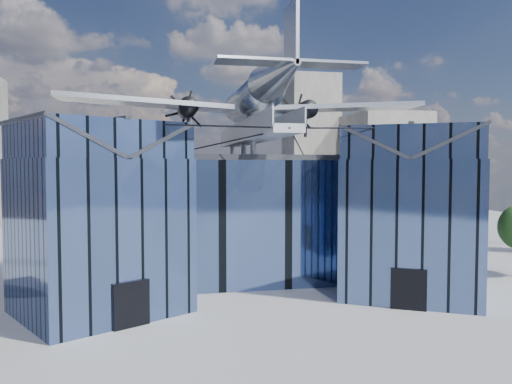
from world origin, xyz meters
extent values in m
plane|color=gray|center=(0.00, 0.00, 0.00)|extent=(120.00, 120.00, 0.00)
cube|color=#475E90|center=(0.00, 9.00, 4.75)|extent=(28.00, 14.00, 9.50)
cube|color=#292B31|center=(0.00, 9.00, 9.70)|extent=(28.00, 14.00, 0.40)
cube|color=#475E90|center=(-10.50, -1.00, 4.75)|extent=(11.79, 11.43, 9.50)
cube|color=#475E90|center=(-10.50, -1.00, 10.60)|extent=(11.56, 11.20, 2.20)
cube|color=#292B31|center=(-12.45, -2.12, 10.60)|extent=(7.98, 9.23, 2.40)
cube|color=#292B31|center=(-8.55, 0.12, 10.60)|extent=(7.98, 9.23, 2.40)
cube|color=#292B31|center=(-10.50, -1.00, 11.75)|extent=(4.30, 7.10, 0.18)
cube|color=black|center=(-8.48, -4.51, 1.30)|extent=(2.03, 1.32, 2.60)
cube|color=black|center=(-6.60, 1.25, 4.75)|extent=(0.34, 0.34, 9.50)
cube|color=#475E90|center=(10.50, -1.00, 4.75)|extent=(11.79, 11.43, 9.50)
cube|color=#475E90|center=(10.50, -1.00, 10.60)|extent=(11.56, 11.20, 2.20)
cube|color=#292B31|center=(8.55, 0.12, 10.60)|extent=(7.98, 9.23, 2.40)
cube|color=#292B31|center=(12.45, -2.12, 10.60)|extent=(7.98, 9.23, 2.40)
cube|color=#292B31|center=(10.50, -1.00, 11.75)|extent=(4.30, 7.10, 0.18)
cube|color=black|center=(8.48, -4.51, 1.30)|extent=(2.03, 1.32, 2.60)
cube|color=black|center=(6.60, 1.25, 4.75)|extent=(0.34, 0.34, 9.50)
cube|color=#9EA3AC|center=(0.00, 3.50, 11.10)|extent=(1.80, 21.00, 0.50)
cube|color=#9EA3AC|center=(-0.90, 3.50, 11.75)|extent=(0.08, 21.00, 1.10)
cube|color=#9EA3AC|center=(0.90, 3.50, 11.75)|extent=(0.08, 21.00, 1.10)
cylinder|color=#9EA3AC|center=(0.00, 13.00, 10.43)|extent=(0.44, 0.44, 1.35)
cylinder|color=#9EA3AC|center=(0.00, 7.00, 10.43)|extent=(0.44, 0.44, 1.35)
cylinder|color=#9EA3AC|center=(0.00, 3.00, 10.43)|extent=(0.44, 0.44, 1.35)
cylinder|color=#9EA3AC|center=(0.00, 4.00, 12.05)|extent=(0.70, 0.70, 1.40)
cylinder|color=black|center=(-5.25, -4.00, 11.40)|extent=(10.55, 6.08, 0.69)
cylinder|color=black|center=(5.25, -4.00, 11.40)|extent=(10.55, 6.08, 0.69)
cylinder|color=black|center=(-3.00, 1.50, 10.55)|extent=(6.09, 17.04, 1.19)
cylinder|color=black|center=(3.00, 1.50, 10.55)|extent=(6.09, 17.04, 1.19)
cylinder|color=#A4AAB0|center=(0.00, 4.00, 14.00)|extent=(2.50, 11.00, 2.50)
sphere|color=#A4AAB0|center=(0.00, 9.50, 14.00)|extent=(2.50, 2.50, 2.50)
cube|color=black|center=(0.00, 8.50, 14.69)|extent=(1.60, 1.40, 0.50)
cone|color=#A4AAB0|center=(0.00, -5.00, 14.30)|extent=(2.50, 7.00, 2.50)
cube|color=#A4AAB0|center=(0.00, -7.30, 15.90)|extent=(0.18, 2.40, 3.40)
cube|color=#A4AAB0|center=(0.00, -7.20, 14.50)|extent=(8.00, 1.80, 0.14)
cube|color=#A4AAB0|center=(-7.00, 5.00, 13.70)|extent=(14.00, 3.20, 1.08)
cylinder|color=black|center=(-4.60, 5.60, 13.45)|extent=(1.44, 3.20, 1.44)
cone|color=black|center=(-4.60, 7.40, 13.45)|extent=(0.70, 0.70, 0.70)
cube|color=black|center=(-4.60, 7.55, 13.45)|extent=(1.05, 0.06, 3.33)
cube|color=black|center=(-4.60, 7.55, 13.45)|extent=(2.53, 0.06, 2.53)
cube|color=black|center=(-4.60, 7.55, 13.45)|extent=(3.33, 0.06, 1.05)
cylinder|color=black|center=(-4.60, 5.00, 12.22)|extent=(0.24, 0.24, 1.75)
cube|color=#A4AAB0|center=(7.00, 5.00, 13.70)|extent=(14.00, 3.20, 1.08)
cylinder|color=black|center=(4.60, 5.60, 13.45)|extent=(1.44, 3.20, 1.44)
cone|color=black|center=(4.60, 7.40, 13.45)|extent=(0.70, 0.70, 0.70)
cube|color=black|center=(4.60, 7.55, 13.45)|extent=(1.05, 0.06, 3.33)
cube|color=black|center=(4.60, 7.55, 13.45)|extent=(2.53, 0.06, 2.53)
cube|color=black|center=(4.60, 7.55, 13.45)|extent=(3.33, 0.06, 1.05)
cylinder|color=black|center=(4.60, 5.00, 12.22)|extent=(0.24, 0.24, 1.75)
cube|color=gray|center=(32.00, 48.00, 9.00)|extent=(12.00, 14.00, 18.00)
cube|color=gray|center=(-20.00, 55.00, 7.00)|extent=(14.00, 10.00, 14.00)
cube|color=gray|center=(22.00, 58.00, 13.00)|extent=(9.00, 9.00, 26.00)
camera|label=1|loc=(-7.12, -32.94, 9.07)|focal=35.00mm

